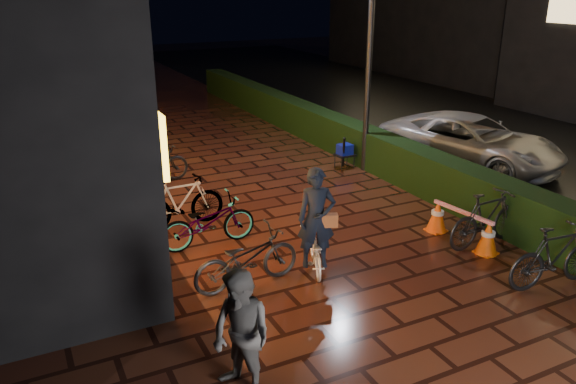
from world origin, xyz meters
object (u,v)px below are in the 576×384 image
van (470,141)px  traffic_barrier (461,226)px  cyclist (316,234)px  bystander_person (241,335)px  cart_assembly (345,151)px

van → traffic_barrier: size_ratio=3.06×
van → cyclist: cyclist is taller
bystander_person → cyclist: 3.27m
traffic_barrier → cyclist: bearing=175.5°
traffic_barrier → van: bearing=45.3°
traffic_barrier → cart_assembly: (0.43, 4.89, 0.16)m
cyclist → traffic_barrier: cyclist is taller
bystander_person → cyclist: (2.29, 2.33, -0.13)m
bystander_person → traffic_barrier: bystander_person is taller
van → cart_assembly: (-3.12, 1.31, -0.20)m
cyclist → traffic_barrier: bearing=-4.5°
bystander_person → traffic_barrier: bearing=89.2°
van → cyclist: size_ratio=2.62×
bystander_person → traffic_barrier: size_ratio=1.03×
traffic_barrier → bystander_person: bearing=-158.6°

